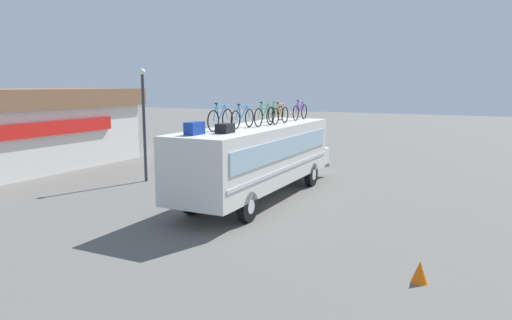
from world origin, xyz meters
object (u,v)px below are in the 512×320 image
object	(u,v)px
luggage_bag_1	(194,128)
rooftop_bicycle_1	(221,119)
luggage_bag_2	(225,128)
rooftop_bicycle_2	(243,118)
rooftop_bicycle_4	(280,115)
traffic_cone	(420,272)
bus	(259,155)
rooftop_bicycle_6	(300,111)
rooftop_bicycle_5	(276,113)
street_lamp	(144,118)
rooftop_bicycle_3	(265,116)

from	to	relation	value
luggage_bag_1	rooftop_bicycle_1	size ratio (longest dim) A/B	0.42
luggage_bag_1	luggage_bag_2	bearing A→B (deg)	-34.12
luggage_bag_2	rooftop_bicycle_2	world-z (taller)	rooftop_bicycle_2
rooftop_bicycle_1	rooftop_bicycle_4	xyz separation A→B (m)	(3.57, -0.72, -0.03)
traffic_cone	rooftop_bicycle_4	bearing A→B (deg)	43.44
bus	rooftop_bicycle_6	distance (m)	3.89
luggage_bag_1	rooftop_bicycle_2	world-z (taller)	rooftop_bicycle_2
luggage_bag_1	rooftop_bicycle_5	xyz separation A→B (m)	(6.39, -0.02, 0.16)
rooftop_bicycle_4	luggage_bag_2	bearing A→B (deg)	177.77
luggage_bag_1	street_lamp	xyz separation A→B (m)	(4.68, 5.92, -0.14)
luggage_bag_1	rooftop_bicycle_2	xyz separation A→B (m)	(2.74, -0.30, 0.17)
rooftop_bicycle_3	rooftop_bicycle_5	xyz separation A→B (m)	(2.46, 0.61, -0.03)
rooftop_bicycle_4	rooftop_bicycle_1	bearing A→B (deg)	168.54
bus	traffic_cone	distance (m)	9.05
rooftop_bicycle_1	traffic_cone	bearing A→B (deg)	-114.33
rooftop_bicycle_3	traffic_cone	xyz separation A→B (m)	(-5.62, -6.60, -3.06)
rooftop_bicycle_6	bus	bearing A→B (deg)	174.39
rooftop_bicycle_4	street_lamp	world-z (taller)	street_lamp
luggage_bag_1	rooftop_bicycle_5	bearing A→B (deg)	-0.20
rooftop_bicycle_2	traffic_cone	distance (m)	8.77
bus	luggage_bag_2	world-z (taller)	luggage_bag_2
luggage_bag_2	rooftop_bicycle_3	world-z (taller)	rooftop_bicycle_3
luggage_bag_1	luggage_bag_2	xyz separation A→B (m)	(0.90, -0.61, -0.05)
luggage_bag_2	traffic_cone	distance (m)	7.65
luggage_bag_1	luggage_bag_2	world-z (taller)	luggage_bag_1
rooftop_bicycle_1	rooftop_bicycle_5	distance (m)	4.83
rooftop_bicycle_1	street_lamp	distance (m)	6.74
rooftop_bicycle_5	rooftop_bicycle_6	bearing A→B (deg)	-30.66
luggage_bag_1	rooftop_bicycle_5	world-z (taller)	rooftop_bicycle_5
luggage_bag_2	rooftop_bicycle_1	world-z (taller)	rooftop_bicycle_1
bus	rooftop_bicycle_3	size ratio (longest dim) A/B	5.92
rooftop_bicycle_1	street_lamp	size ratio (longest dim) A/B	0.33
bus	rooftop_bicycle_6	world-z (taller)	rooftop_bicycle_6
rooftop_bicycle_1	street_lamp	xyz separation A→B (m)	(3.12, 5.97, -0.34)
street_lamp	rooftop_bicycle_3	bearing A→B (deg)	-96.50
rooftop_bicycle_5	street_lamp	world-z (taller)	street_lamp
luggage_bag_2	rooftop_bicycle_5	size ratio (longest dim) A/B	0.37
rooftop_bicycle_6	traffic_cone	world-z (taller)	rooftop_bicycle_6
luggage_bag_1	rooftop_bicycle_5	distance (m)	6.40
luggage_bag_1	street_lamp	bearing A→B (deg)	51.69
rooftop_bicycle_1	traffic_cone	size ratio (longest dim) A/B	3.35
rooftop_bicycle_2	luggage_bag_1	bearing A→B (deg)	173.81
rooftop_bicycle_2	traffic_cone	bearing A→B (deg)	-122.54
bus	rooftop_bicycle_5	world-z (taller)	rooftop_bicycle_5
street_lamp	luggage_bag_1	bearing A→B (deg)	-128.31
rooftop_bicycle_2	rooftop_bicycle_6	distance (m)	4.84
rooftop_bicycle_3	traffic_cone	distance (m)	9.19
rooftop_bicycle_3	rooftop_bicycle_5	size ratio (longest dim) A/B	1.11
rooftop_bicycle_2	rooftop_bicycle_5	world-z (taller)	rooftop_bicycle_2
luggage_bag_1	street_lamp	distance (m)	7.54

